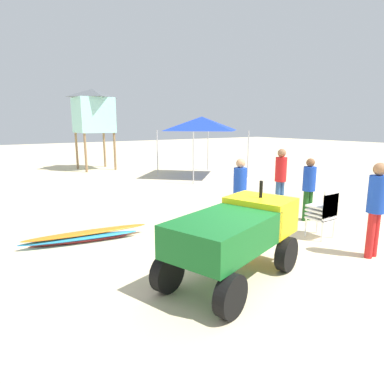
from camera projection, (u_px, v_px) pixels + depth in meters
name	position (u px, v px, depth m)	size (l,w,h in m)	color
ground	(266.00, 265.00, 6.01)	(80.00, 80.00, 0.00)	beige
utility_cart	(236.00, 232.00, 5.37)	(2.79, 1.94, 1.50)	#146023
stacked_plastic_chairs	(325.00, 210.00, 7.25)	(0.48, 0.48, 1.11)	white
surfboard_pile	(83.00, 236.00, 7.13)	(2.67, 0.85, 0.24)	red
lifeguard_near_left	(240.00, 188.00, 8.06)	(0.32, 0.32, 1.66)	#194C19
lifeguard_near_center	(281.00, 175.00, 9.50)	(0.32, 0.32, 1.78)	#33598C
lifeguard_near_right	(376.00, 204.00, 6.16)	(0.32, 0.32, 1.79)	red
lifeguard_far_right	(309.00, 185.00, 8.58)	(0.32, 0.32, 1.62)	#194C19
popup_canopy	(202.00, 124.00, 15.47)	(3.09, 3.09, 2.77)	#B2B2B7
lifeguard_tower	(93.00, 111.00, 17.70)	(1.98, 1.98, 4.23)	olive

